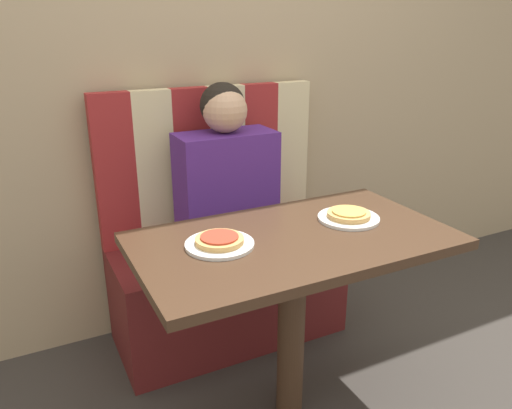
% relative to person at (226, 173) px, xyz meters
% --- Properties ---
extents(ground_plane, '(12.00, 12.00, 0.00)m').
position_rel_person_xyz_m(ground_plane, '(0.00, -0.58, -0.81)').
color(ground_plane, '#38332D').
extents(wall_back, '(7.00, 0.05, 2.60)m').
position_rel_person_xyz_m(wall_back, '(0.00, 0.28, 0.49)').
color(wall_back, tan).
rests_on(wall_back, ground_plane).
extents(booth_seat, '(1.04, 0.46, 0.47)m').
position_rel_person_xyz_m(booth_seat, '(0.00, -0.00, -0.58)').
color(booth_seat, '#5B1919').
rests_on(booth_seat, ground_plane).
extents(booth_backrest, '(1.04, 0.06, 0.69)m').
position_rel_person_xyz_m(booth_backrest, '(0.00, 0.20, 0.00)').
color(booth_backrest, maroon).
rests_on(booth_backrest, booth_seat).
extents(dining_table, '(1.08, 0.61, 0.74)m').
position_rel_person_xyz_m(dining_table, '(0.00, -0.58, -0.18)').
color(dining_table, '#422B1C').
rests_on(dining_table, ground_plane).
extents(person, '(0.43, 0.22, 0.72)m').
position_rel_person_xyz_m(person, '(0.00, 0.00, 0.00)').
color(person, '#4C237A').
rests_on(person, booth_seat).
extents(plate_left, '(0.23, 0.23, 0.01)m').
position_rel_person_xyz_m(plate_left, '(-0.26, -0.54, -0.07)').
color(plate_left, white).
rests_on(plate_left, dining_table).
extents(plate_right, '(0.23, 0.23, 0.01)m').
position_rel_person_xyz_m(plate_right, '(0.26, -0.54, -0.07)').
color(plate_right, white).
rests_on(plate_right, dining_table).
extents(pizza_left, '(0.16, 0.16, 0.02)m').
position_rel_person_xyz_m(pizza_left, '(-0.26, -0.54, -0.05)').
color(pizza_left, tan).
rests_on(pizza_left, plate_left).
extents(pizza_right, '(0.16, 0.16, 0.02)m').
position_rel_person_xyz_m(pizza_right, '(0.26, -0.54, -0.05)').
color(pizza_right, tan).
rests_on(pizza_right, plate_right).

